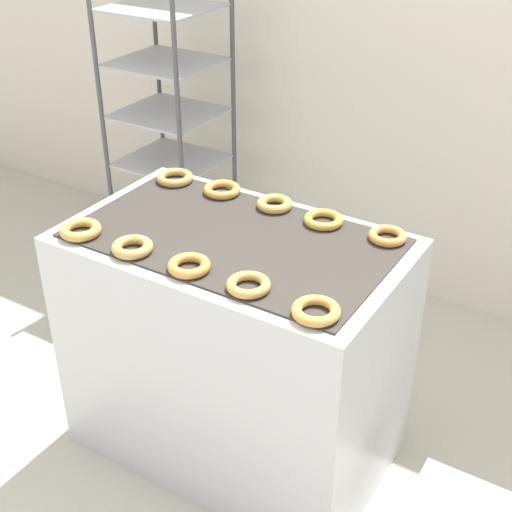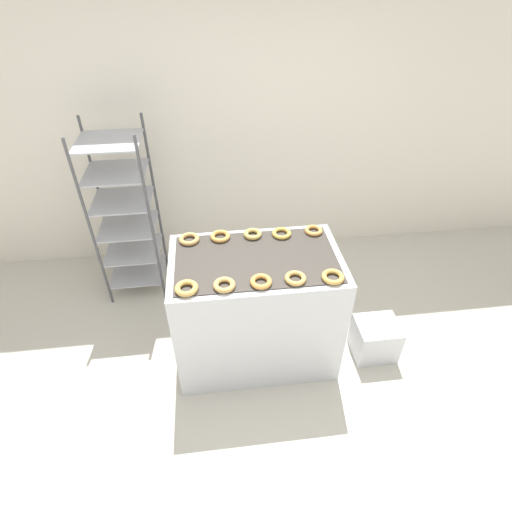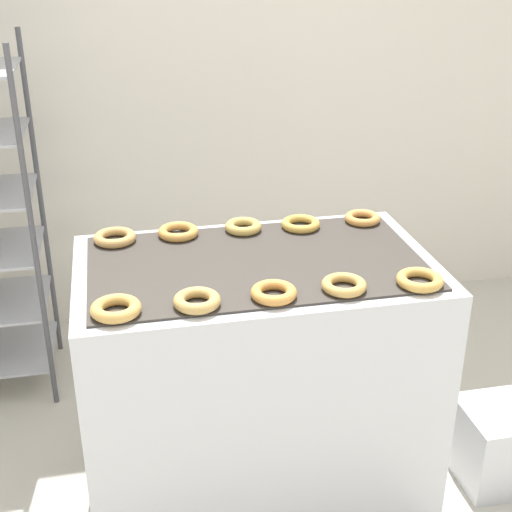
% 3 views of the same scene
% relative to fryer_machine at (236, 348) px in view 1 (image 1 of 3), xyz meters
% --- Properties ---
extents(wall_back, '(8.00, 0.05, 2.80)m').
position_rel_fryer_machine_xyz_m(wall_back, '(-0.00, 1.51, 0.91)').
color(wall_back, silver).
rests_on(wall_back, ground_plane).
extents(fryer_machine, '(1.20, 0.73, 0.98)m').
position_rel_fryer_machine_xyz_m(fryer_machine, '(0.00, 0.00, 0.00)').
color(fryer_machine, silver).
rests_on(fryer_machine, ground_plane).
extents(baking_rack_cart, '(0.52, 0.49, 1.61)m').
position_rel_fryer_machine_xyz_m(baking_rack_cart, '(-1.04, 0.97, 0.33)').
color(baking_rack_cart, '#4C4C51').
rests_on(baking_rack_cart, ground_plane).
extents(donut_near_leftmost, '(0.15, 0.15, 0.04)m').
position_rel_fryer_machine_xyz_m(donut_near_leftmost, '(-0.47, -0.27, 0.51)').
color(donut_near_leftmost, tan).
rests_on(donut_near_leftmost, fryer_machine).
extents(donut_near_left, '(0.14, 0.14, 0.04)m').
position_rel_fryer_machine_xyz_m(donut_near_left, '(-0.23, -0.27, 0.51)').
color(donut_near_left, tan).
rests_on(donut_near_left, fryer_machine).
extents(donut_near_center, '(0.14, 0.14, 0.03)m').
position_rel_fryer_machine_xyz_m(donut_near_center, '(0.00, -0.26, 0.51)').
color(donut_near_center, gold).
rests_on(donut_near_center, fryer_machine).
extents(donut_near_right, '(0.14, 0.14, 0.03)m').
position_rel_fryer_machine_xyz_m(donut_near_right, '(0.22, -0.26, 0.51)').
color(donut_near_right, tan).
rests_on(donut_near_right, fryer_machine).
extents(donut_near_rightmost, '(0.15, 0.15, 0.03)m').
position_rel_fryer_machine_xyz_m(donut_near_rightmost, '(0.47, -0.27, 0.51)').
color(donut_near_rightmost, gold).
rests_on(donut_near_rightmost, fryer_machine).
extents(donut_far_leftmost, '(0.15, 0.15, 0.03)m').
position_rel_fryer_machine_xyz_m(donut_far_leftmost, '(-0.46, 0.26, 0.51)').
color(donut_far_leftmost, tan).
rests_on(donut_far_leftmost, fryer_machine).
extents(donut_far_left, '(0.15, 0.15, 0.03)m').
position_rel_fryer_machine_xyz_m(donut_far_left, '(-0.23, 0.27, 0.51)').
color(donut_far_left, gold).
rests_on(donut_far_left, fryer_machine).
extents(donut_far_center, '(0.13, 0.13, 0.03)m').
position_rel_fryer_machine_xyz_m(donut_far_center, '(0.01, 0.27, 0.51)').
color(donut_far_center, tan).
rests_on(donut_far_center, fryer_machine).
extents(donut_far_right, '(0.14, 0.14, 0.03)m').
position_rel_fryer_machine_xyz_m(donut_far_right, '(0.22, 0.25, 0.51)').
color(donut_far_right, gold).
rests_on(donut_far_right, fryer_machine).
extents(donut_far_rightmost, '(0.13, 0.13, 0.03)m').
position_rel_fryer_machine_xyz_m(donut_far_rightmost, '(0.47, 0.26, 0.51)').
color(donut_far_rightmost, '#DB9349').
rests_on(donut_far_rightmost, fryer_machine).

